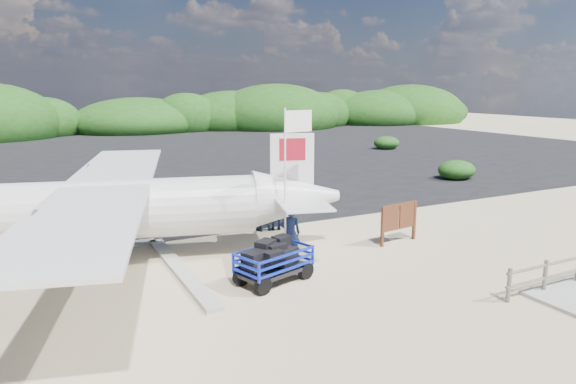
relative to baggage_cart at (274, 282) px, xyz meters
name	(u,v)px	position (x,y,z in m)	size (l,w,h in m)	color
ground	(323,265)	(2.15, 0.66, 0.00)	(160.00, 160.00, 0.00)	beige
asphalt_apron	(141,157)	(2.15, 30.66, 0.00)	(90.00, 50.00, 0.04)	#B2B2B2
lagoon	(25,297)	(-6.85, 2.16, 0.00)	(9.00, 7.00, 0.40)	#B2B2B2
vegetation_band	(101,133)	(2.15, 55.66, 0.00)	(124.00, 8.00, 4.40)	#B2B2B2
fence	(576,284)	(8.15, -4.34, 0.00)	(6.40, 2.00, 1.10)	#B2B2B2
baggage_cart	(274,282)	(0.00, 0.00, 0.00)	(2.51, 1.43, 1.25)	#0D23C3
flagpole	(285,265)	(0.97, 1.16, 0.00)	(1.05, 0.44, 5.24)	white
signboard	(398,243)	(5.98, 1.46, 0.00)	(1.94, 0.18, 1.60)	#5E301A
crew_a	(290,233)	(1.38, 1.58, 0.96)	(0.70, 0.46, 1.92)	#132049
crew_b	(261,211)	(2.01, 5.44, 0.85)	(0.83, 0.64, 1.70)	#132049
crew_c	(277,210)	(2.61, 5.19, 0.87)	(1.02, 0.43, 1.74)	#132049
aircraft_large	(276,157)	(12.45, 25.68, 0.00)	(18.11, 18.11, 5.43)	#B2B2B2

